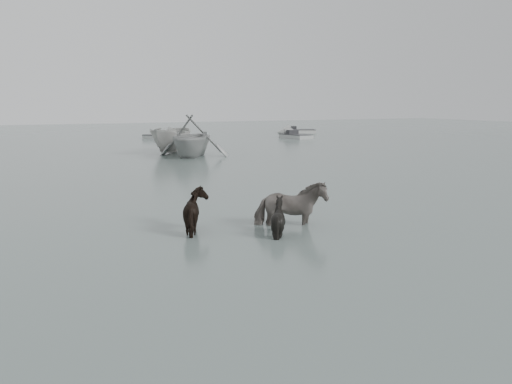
{
  "coord_description": "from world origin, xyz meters",
  "views": [
    {
      "loc": [
        -5.82,
        -11.49,
        3.29
      ],
      "look_at": [
        -0.53,
        0.03,
        1.0
      ],
      "focal_mm": 35.0,
      "sensor_mm": 36.0,
      "label": 1
    }
  ],
  "objects": [
    {
      "name": "skiff_mid",
      "position": [
        5.45,
        33.27,
        0.38
      ],
      "size": [
        4.38,
        4.69,
        0.75
      ],
      "primitive_type": null,
      "rotation": [
        0.0,
        0.0,
        -0.85
      ],
      "color": "#9EA19F",
      "rests_on": "ground"
    },
    {
      "name": "boat_small",
      "position": [
        2.86,
        20.79,
        0.93
      ],
      "size": [
        4.36,
        4.89,
        1.85
      ],
      "primitive_type": "imported",
      "rotation": [
        0.0,
        0.0,
        -0.66
      ],
      "color": "#ADADA9",
      "rests_on": "ground"
    },
    {
      "name": "ground",
      "position": [
        0.0,
        0.0,
        0.0
      ],
      "size": [
        140.0,
        140.0,
        0.0
      ],
      "primitive_type": "plane",
      "color": "#495751",
      "rests_on": "ground"
    },
    {
      "name": "pony_black",
      "position": [
        -0.16,
        -0.51,
        0.61
      ],
      "size": [
        1.37,
        1.29,
        1.23
      ],
      "primitive_type": "imported",
      "rotation": [
        0.0,
        0.0,
        1.89
      ],
      "color": "black",
      "rests_on": "ground"
    },
    {
      "name": "rowboat_trail",
      "position": [
        3.38,
        17.94,
        1.35
      ],
      "size": [
        6.5,
        6.7,
        2.69
      ],
      "primitive_type": "imported",
      "rotation": [
        0.0,
        0.0,
        2.55
      ],
      "color": "#9D9F9D",
      "rests_on": "ground"
    },
    {
      "name": "skiff_star",
      "position": [
        21.04,
        35.9,
        0.38
      ],
      "size": [
        5.06,
        3.28,
        0.75
      ],
      "primitive_type": null,
      "rotation": [
        0.0,
        0.0,
        2.76
      ],
      "color": "#BBBAB6",
      "rests_on": "ground"
    },
    {
      "name": "skiff_port",
      "position": [
        16.78,
        28.95,
        0.38
      ],
      "size": [
        2.3,
        4.53,
        0.75
      ],
      "primitive_type": null,
      "rotation": [
        0.0,
        0.0,
        1.74
      ],
      "color": "#9D9F9D",
      "rests_on": "ground"
    },
    {
      "name": "pony_pinto",
      "position": [
        0.48,
        0.03,
        0.81
      ],
      "size": [
        2.09,
        1.42,
        1.62
      ],
      "primitive_type": "imported",
      "rotation": [
        0.0,
        0.0,
        1.25
      ],
      "color": "black",
      "rests_on": "ground"
    },
    {
      "name": "pony_dark",
      "position": [
        -1.92,
        0.57,
        0.65
      ],
      "size": [
        1.25,
        1.41,
        1.3
      ],
      "primitive_type": "imported",
      "rotation": [
        0.0,
        0.0,
        1.69
      ],
      "color": "black",
      "rests_on": "ground"
    }
  ]
}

